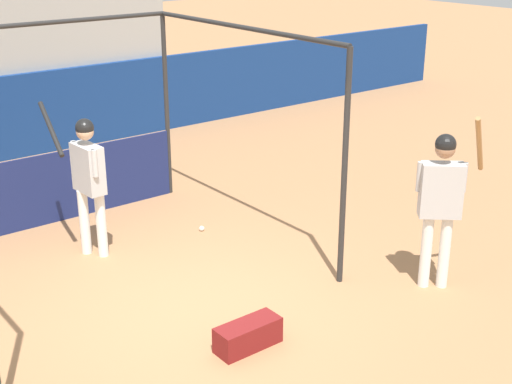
{
  "coord_description": "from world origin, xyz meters",
  "views": [
    {
      "loc": [
        -3.79,
        -5.9,
        4.05
      ],
      "look_at": [
        1.16,
        0.43,
        1.03
      ],
      "focal_mm": 50.0,
      "sensor_mm": 36.0,
      "label": 1
    }
  ],
  "objects_px": {
    "player_waiting": "(442,195)",
    "baseball": "(202,228)",
    "equipment_bag": "(248,335)",
    "player_batter": "(88,173)"
  },
  "relations": [
    {
      "from": "player_waiting",
      "to": "equipment_bag",
      "type": "height_order",
      "value": "player_waiting"
    },
    {
      "from": "player_waiting",
      "to": "baseball",
      "type": "xyz_separation_m",
      "value": [
        -1.27,
        3.06,
        -1.12
      ]
    },
    {
      "from": "player_waiting",
      "to": "baseball",
      "type": "distance_m",
      "value": 3.5
    },
    {
      "from": "player_waiting",
      "to": "baseball",
      "type": "bearing_deg",
      "value": 153.95
    },
    {
      "from": "player_batter",
      "to": "equipment_bag",
      "type": "xyz_separation_m",
      "value": [
        0.25,
        -2.99,
        -0.98
      ]
    },
    {
      "from": "baseball",
      "to": "player_waiting",
      "type": "bearing_deg",
      "value": -67.51
    },
    {
      "from": "player_batter",
      "to": "equipment_bag",
      "type": "height_order",
      "value": "player_batter"
    },
    {
      "from": "player_batter",
      "to": "player_waiting",
      "type": "bearing_deg",
      "value": -143.73
    },
    {
      "from": "player_batter",
      "to": "player_waiting",
      "type": "distance_m",
      "value": 4.33
    },
    {
      "from": "equipment_bag",
      "to": "baseball",
      "type": "xyz_separation_m",
      "value": [
        1.28,
        2.75,
        -0.1
      ]
    }
  ]
}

